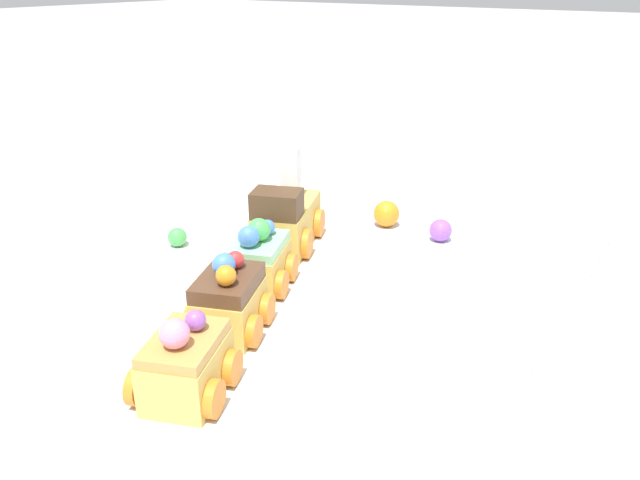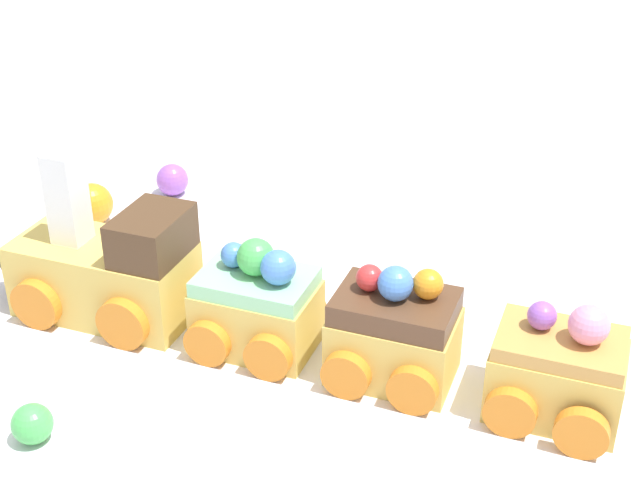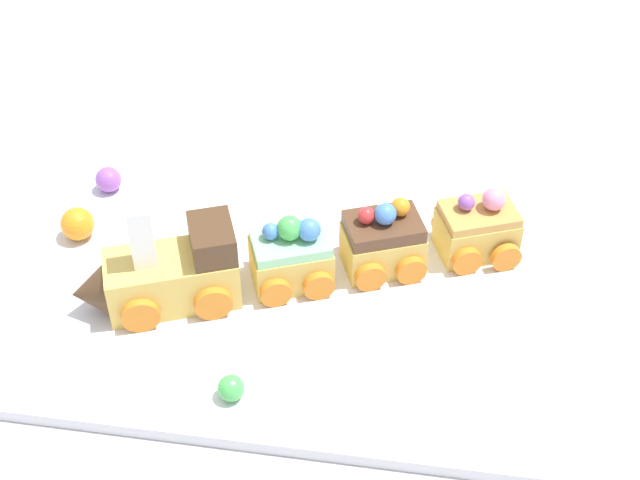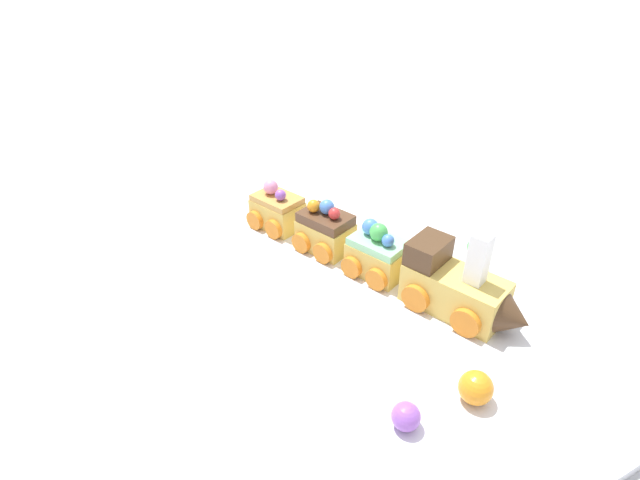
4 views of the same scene
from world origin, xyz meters
TOP-DOWN VIEW (x-y plane):
  - ground_plane at (0.00, 0.00)m, footprint 10.00×10.00m
  - display_board at (0.00, 0.00)m, footprint 0.61×0.43m
  - cake_train_locomotive at (0.09, 0.08)m, footprint 0.15×0.10m
  - cake_car_mint at (-0.01, 0.04)m, footprint 0.08×0.08m
  - cake_car_chocolate at (-0.08, 0.01)m, footprint 0.08×0.08m
  - cake_car_caramel at (-0.17, -0.02)m, footprint 0.08×0.08m
  - gumball_orange at (0.20, 0.01)m, footprint 0.03×0.03m
  - gumball_green at (0.02, 0.18)m, footprint 0.02×0.02m
  - gumball_purple at (0.19, -0.06)m, footprint 0.03×0.03m

SIDE VIEW (x-z plane):
  - ground_plane at x=0.00m, z-range 0.00..0.00m
  - display_board at x=0.00m, z-range 0.00..0.01m
  - gumball_green at x=0.02m, z-range 0.01..0.03m
  - gumball_purple at x=0.19m, z-range 0.01..0.04m
  - gumball_orange at x=0.20m, z-range 0.01..0.04m
  - cake_car_caramel at x=-0.17m, z-range 0.00..0.07m
  - cake_car_mint at x=-0.01m, z-range 0.00..0.07m
  - cake_car_chocolate at x=-0.08m, z-range 0.00..0.07m
  - cake_train_locomotive at x=0.09m, z-range -0.01..0.09m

